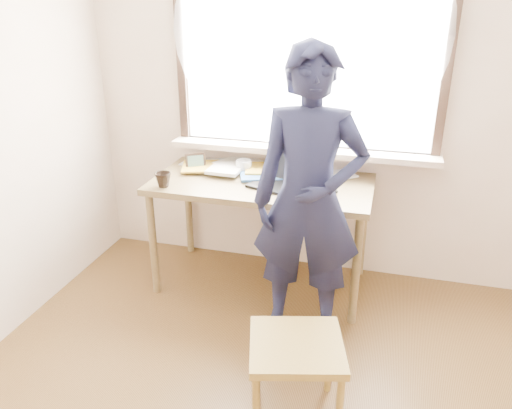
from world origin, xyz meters
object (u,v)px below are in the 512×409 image
(mug_dark, at_px, (163,180))
(work_chair, at_px, (296,355))
(mug_white, at_px, (244,166))
(desk, at_px, (262,192))
(person, at_px, (309,201))
(laptop, at_px, (282,177))

(mug_dark, bearing_deg, work_chair, -40.08)
(work_chair, bearing_deg, mug_white, 116.21)
(mug_dark, relative_size, work_chair, 0.20)
(mug_dark, bearing_deg, desk, 24.58)
(desk, bearing_deg, person, -49.39)
(laptop, bearing_deg, desk, 167.39)
(desk, relative_size, work_chair, 2.78)
(mug_white, distance_m, person, 0.82)
(desk, height_order, mug_dark, mug_dark)
(work_chair, distance_m, person, 0.86)
(desk, distance_m, person, 0.62)
(person, bearing_deg, mug_dark, 164.39)
(mug_white, distance_m, work_chair, 1.52)
(mug_white, bearing_deg, work_chair, -63.79)
(laptop, xyz_separation_m, mug_white, (-0.31, 0.18, -0.01))
(person, bearing_deg, desk, 125.78)
(mug_dark, relative_size, person, 0.06)
(laptop, relative_size, person, 0.24)
(laptop, height_order, mug_dark, laptop)
(desk, bearing_deg, laptop, -12.61)
(mug_dark, distance_m, person, 0.99)
(desk, distance_m, mug_white, 0.25)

